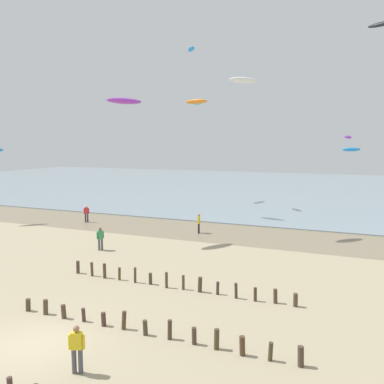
{
  "coord_description": "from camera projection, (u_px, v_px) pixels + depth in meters",
  "views": [
    {
      "loc": [
        11.3,
        -11.23,
        7.82
      ],
      "look_at": [
        2.01,
        11.35,
        4.83
      ],
      "focal_mm": 37.06,
      "sensor_mm": 36.0,
      "label": 1
    }
  ],
  "objects": [
    {
      "name": "kite_aloft_1",
      "position": [
        196.0,
        102.0,
        41.51
      ],
      "size": [
        2.85,
        1.6,
        0.62
      ],
      "primitive_type": "ellipsoid",
      "rotation": [
        -0.24,
        0.0,
        6.03
      ],
      "color": "orange"
    },
    {
      "name": "wet_sand_strip",
      "position": [
        214.0,
        232.0,
        35.19
      ],
      "size": [
        120.0,
        7.61,
        0.01
      ],
      "primitive_type": "cube",
      "color": "#84755B",
      "rests_on": "ground"
    },
    {
      "name": "groyne_near",
      "position": [
        148.0,
        327.0,
        16.21
      ],
      "size": [
        12.7,
        0.35,
        0.81
      ],
      "color": "#453924",
      "rests_on": "ground"
    },
    {
      "name": "kite_aloft_10",
      "position": [
        191.0,
        49.0,
        47.49
      ],
      "size": [
        1.8,
        2.31,
        0.39
      ],
      "primitive_type": "ellipsoid",
      "rotation": [
        0.05,
        0.0,
        5.26
      ],
      "color": "#2384D1"
    },
    {
      "name": "kite_aloft_9",
      "position": [
        124.0,
        101.0,
        30.9
      ],
      "size": [
        2.41,
        2.99,
        0.49
      ],
      "primitive_type": "ellipsoid",
      "rotation": [
        -0.02,
        0.0,
        4.14
      ],
      "color": "purple"
    },
    {
      "name": "kite_aloft_4",
      "position": [
        348.0,
        137.0,
        51.5
      ],
      "size": [
        1.36,
        2.6,
        0.58
      ],
      "primitive_type": "ellipsoid",
      "rotation": [
        -0.25,
        0.0,
        4.5
      ],
      "color": "purple"
    },
    {
      "name": "kite_aloft_8",
      "position": [
        244.0,
        80.0,
        32.91
      ],
      "size": [
        2.56,
        2.66,
        0.59
      ],
      "primitive_type": "ellipsoid",
      "rotation": [
        0.18,
        0.0,
        3.97
      ],
      "color": "white"
    },
    {
      "name": "kite_aloft_5",
      "position": [
        195.0,
        103.0,
        53.05
      ],
      "size": [
        1.55,
        2.97,
        0.51
      ],
      "primitive_type": "ellipsoid",
      "rotation": [
        0.06,
        0.0,
        1.34
      ],
      "color": "#19B2B7"
    },
    {
      "name": "kite_aloft_11",
      "position": [
        382.0,
        24.0,
        40.4
      ],
      "size": [
        3.12,
        2.22,
        0.73
      ],
      "primitive_type": "ellipsoid",
      "rotation": [
        -0.3,
        0.0,
        2.69
      ],
      "color": "black"
    },
    {
      "name": "sea",
      "position": [
        286.0,
        187.0,
        70.8
      ],
      "size": [
        160.0,
        70.0,
        0.1
      ],
      "primitive_type": "cube",
      "color": "#7F939E",
      "rests_on": "ground"
    },
    {
      "name": "ground_plane",
      "position": [
        35.0,
        344.0,
        15.53
      ],
      "size": [
        160.0,
        160.0,
        0.0
      ],
      "primitive_type": "plane",
      "color": "tan"
    },
    {
      "name": "kite_aloft_2",
      "position": [
        351.0,
        149.0,
        40.32
      ],
      "size": [
        2.27,
        2.55,
        0.43
      ],
      "primitive_type": "ellipsoid",
      "rotation": [
        0.01,
        0.0,
        4.04
      ],
      "color": "#2384D1"
    },
    {
      "name": "person_mid_beach",
      "position": [
        77.0,
        348.0,
        13.46
      ],
      "size": [
        0.53,
        0.35,
        1.71
      ],
      "color": "#4C4C56",
      "rests_on": "ground"
    },
    {
      "name": "groyne_mid",
      "position": [
        175.0,
        281.0,
        21.47
      ],
      "size": [
        13.13,
        0.35,
        0.89
      ],
      "color": "#47372C",
      "rests_on": "ground"
    },
    {
      "name": "person_left_flank",
      "position": [
        199.0,
        223.0,
        34.68
      ],
      "size": [
        0.32,
        0.55,
        1.71
      ],
      "color": "#232328",
      "rests_on": "ground"
    },
    {
      "name": "person_nearest_camera",
      "position": [
        100.0,
        238.0,
        29.12
      ],
      "size": [
        0.37,
        0.5,
        1.71
      ],
      "color": "#4C4C56",
      "rests_on": "ground"
    },
    {
      "name": "person_by_waterline",
      "position": [
        86.0,
        213.0,
        39.51
      ],
      "size": [
        0.54,
        0.33,
        1.71
      ],
      "color": "#383842",
      "rests_on": "ground"
    }
  ]
}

